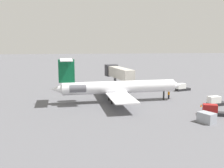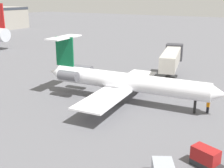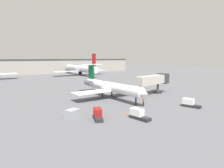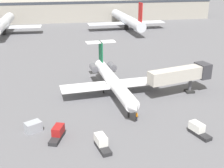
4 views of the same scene
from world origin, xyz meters
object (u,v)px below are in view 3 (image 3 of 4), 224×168
at_px(parked_airliner_west_mid, 80,69).
at_px(baggage_tug_spare, 138,114).
at_px(regional_jet, 109,86).
at_px(cargo_container_uld, 72,114).
at_px(baggage_tug_trailing, 98,114).
at_px(baggage_tug_lead, 190,103).
at_px(jet_bridge, 155,80).
at_px(traffic_cone_near, 126,114).
at_px(ground_crew_marshaller, 143,102).

bearing_deg(parked_airliner_west_mid, baggage_tug_spare, -105.84).
relative_size(regional_jet, cargo_container_uld, 9.18).
xyz_separation_m(regional_jet, parked_airliner_west_mid, (20.08, 70.09, 1.03)).
bearing_deg(baggage_tug_spare, baggage_tug_trailing, 147.77).
bearing_deg(baggage_tug_lead, cargo_container_uld, 166.82).
height_order(jet_bridge, traffic_cone_near, jet_bridge).
distance_m(baggage_tug_trailing, cargo_container_uld, 4.80).
height_order(jet_bridge, baggage_tug_trailing, jet_bridge).
bearing_deg(regional_jet, parked_airliner_west_mid, 74.01).
xyz_separation_m(jet_bridge, ground_crew_marshaller, (-12.68, -9.76, -3.57)).
distance_m(jet_bridge, baggage_tug_trailing, 29.48).
bearing_deg(parked_airliner_west_mid, ground_crew_marshaller, -102.41).
distance_m(ground_crew_marshaller, baggage_tug_trailing, 13.93).
distance_m(baggage_tug_lead, baggage_tug_spare, 15.66).
bearing_deg(baggage_tug_trailing, ground_crew_marshaller, 12.99).
relative_size(regional_jet, traffic_cone_near, 50.88).
bearing_deg(baggage_tug_spare, regional_jet, 74.68).
xyz_separation_m(baggage_tug_trailing, cargo_container_uld, (-3.84, 2.89, -0.02)).
bearing_deg(traffic_cone_near, jet_bridge, 33.67).
distance_m(cargo_container_uld, parked_airliner_west_mid, 90.03).
distance_m(jet_bridge, traffic_cone_near, 25.01).
height_order(baggage_tug_lead, parked_airliner_west_mid, parked_airliner_west_mid).
height_order(regional_jet, cargo_container_uld, regional_jet).
relative_size(jet_bridge, baggage_tug_spare, 3.46).
distance_m(ground_crew_marshaller, parked_airliner_west_mid, 84.44).
distance_m(jet_bridge, baggage_tug_lead, 17.00).
bearing_deg(baggage_tug_spare, ground_crew_marshaller, 44.37).
height_order(traffic_cone_near, parked_airliner_west_mid, parked_airliner_west_mid).
distance_m(baggage_tug_trailing, parked_airliner_west_mid, 91.29).
distance_m(traffic_cone_near, parked_airliner_west_mid, 90.22).
xyz_separation_m(baggage_tug_spare, cargo_container_uld, (-10.15, 6.87, -0.02)).
distance_m(regional_jet, baggage_tug_trailing, 19.48).
relative_size(ground_crew_marshaller, baggage_tug_spare, 0.40).
distance_m(jet_bridge, cargo_container_uld, 31.92).
bearing_deg(jet_bridge, ground_crew_marshaller, -142.41).
relative_size(baggage_tug_lead, traffic_cone_near, 7.70).
height_order(baggage_tug_trailing, baggage_tug_spare, same).
xyz_separation_m(regional_jet, ground_crew_marshaller, (1.95, -12.31, -2.38)).
bearing_deg(regional_jet, baggage_tug_trailing, -126.99).
bearing_deg(cargo_container_uld, parked_airliner_west_mid, 66.73).
xyz_separation_m(ground_crew_marshaller, parked_airliner_west_mid, (18.13, 82.40, 3.41)).
distance_m(ground_crew_marshaller, cargo_container_uld, 17.42).
bearing_deg(traffic_cone_near, baggage_tug_spare, -79.81).
bearing_deg(ground_crew_marshaller, traffic_cone_near, -153.51).
bearing_deg(baggage_tug_trailing, baggage_tug_lead, -8.17).
distance_m(baggage_tug_spare, cargo_container_uld, 12.25).
distance_m(ground_crew_marshaller, baggage_tug_lead, 10.46).
xyz_separation_m(baggage_tug_lead, traffic_cone_near, (-16.21, 2.37, -0.56)).
xyz_separation_m(baggage_tug_spare, traffic_cone_near, (-0.58, 3.20, -0.56)).
relative_size(jet_bridge, parked_airliner_west_mid, 0.36).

